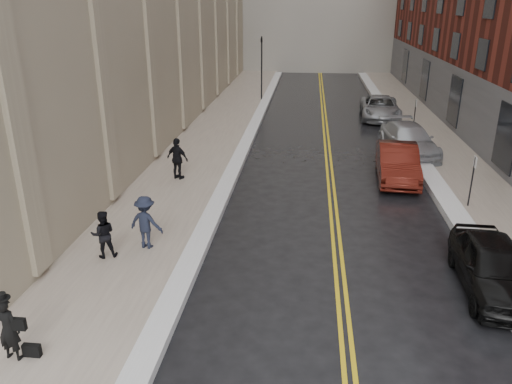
% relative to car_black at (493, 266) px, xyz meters
% --- Properties ---
extents(ground, '(160.00, 160.00, 0.00)m').
position_rel_car_black_xyz_m(ground, '(-6.80, -1.82, -0.77)').
color(ground, black).
rests_on(ground, ground).
extents(sidewalk_left, '(4.00, 64.00, 0.15)m').
position_rel_car_black_xyz_m(sidewalk_left, '(-11.30, 14.18, -0.70)').
color(sidewalk_left, gray).
rests_on(sidewalk_left, ground).
extents(sidewalk_right, '(3.00, 64.00, 0.15)m').
position_rel_car_black_xyz_m(sidewalk_right, '(2.20, 14.18, -0.70)').
color(sidewalk_right, gray).
rests_on(sidewalk_right, ground).
extents(lane_stripe_a, '(0.12, 64.00, 0.01)m').
position_rel_car_black_xyz_m(lane_stripe_a, '(-4.42, 14.18, -0.77)').
color(lane_stripe_a, gold).
rests_on(lane_stripe_a, ground).
extents(lane_stripe_b, '(0.12, 64.00, 0.01)m').
position_rel_car_black_xyz_m(lane_stripe_b, '(-4.18, 14.18, -0.77)').
color(lane_stripe_b, gold).
rests_on(lane_stripe_b, ground).
extents(snow_ridge_left, '(0.70, 60.80, 0.26)m').
position_rel_car_black_xyz_m(snow_ridge_left, '(-9.00, 14.18, -0.64)').
color(snow_ridge_left, silver).
rests_on(snow_ridge_left, ground).
extents(snow_ridge_right, '(0.85, 60.80, 0.30)m').
position_rel_car_black_xyz_m(snow_ridge_right, '(0.35, 14.18, -0.62)').
color(snow_ridge_right, silver).
rests_on(snow_ridge_right, ground).
extents(traffic_signal, '(0.18, 0.15, 5.20)m').
position_rel_car_black_xyz_m(traffic_signal, '(-9.40, 28.18, 2.31)').
color(traffic_signal, black).
rests_on(traffic_signal, ground).
extents(parking_sign_near, '(0.06, 0.35, 2.23)m').
position_rel_car_black_xyz_m(parking_sign_near, '(1.10, 6.18, 0.58)').
color(parking_sign_near, black).
rests_on(parking_sign_near, ground).
extents(parking_sign_far, '(0.06, 0.35, 2.23)m').
position_rel_car_black_xyz_m(parking_sign_far, '(1.10, 18.18, 0.58)').
color(parking_sign_far, black).
rests_on(parking_sign_far, ground).
extents(car_black, '(2.02, 4.62, 1.55)m').
position_rel_car_black_xyz_m(car_black, '(0.00, 0.00, 0.00)').
color(car_black, black).
rests_on(car_black, ground).
extents(car_maroon, '(2.07, 5.11, 1.65)m').
position_rel_car_black_xyz_m(car_maroon, '(-1.24, 9.53, 0.05)').
color(car_maroon, '#4E150D').
rests_on(car_maroon, ground).
extents(car_silver_near, '(3.00, 5.85, 1.62)m').
position_rel_car_black_xyz_m(car_silver_near, '(0.00, 13.77, 0.04)').
color(car_silver_near, '#B3B6BB').
rests_on(car_silver_near, ground).
extents(car_silver_far, '(2.88, 5.80, 1.58)m').
position_rel_car_black_xyz_m(car_silver_far, '(-0.43, 22.56, 0.01)').
color(car_silver_far, '#93959A').
rests_on(car_silver_far, ground).
extents(pedestrian_main, '(0.63, 0.46, 1.60)m').
position_rel_car_black_xyz_m(pedestrian_main, '(-12.03, -4.45, 0.18)').
color(pedestrian_main, black).
rests_on(pedestrian_main, sidewalk_left).
extents(pedestrian_a, '(0.94, 0.84, 1.58)m').
position_rel_car_black_xyz_m(pedestrian_a, '(-11.81, 0.50, 0.17)').
color(pedestrian_a, black).
rests_on(pedestrian_a, sidewalk_left).
extents(pedestrian_b, '(1.30, 0.92, 1.82)m').
position_rel_car_black_xyz_m(pedestrian_b, '(-10.66, 1.29, 0.28)').
color(pedestrian_b, black).
rests_on(pedestrian_b, sidewalk_left).
extents(pedestrian_c, '(1.23, 0.88, 1.93)m').
position_rel_car_black_xyz_m(pedestrian_c, '(-11.34, 8.13, 0.34)').
color(pedestrian_c, black).
rests_on(pedestrian_c, sidewalk_left).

